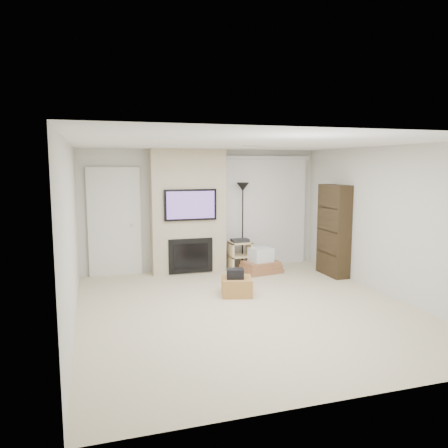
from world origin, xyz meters
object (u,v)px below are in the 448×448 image
object	(u,v)px
floor_lamp	(243,201)
bookshelf	(334,230)
ottoman	(237,286)
box_stack	(261,263)
av_stand	(240,254)

from	to	relation	value
floor_lamp	bookshelf	distance (m)	1.93
ottoman	box_stack	distance (m)	1.65
av_stand	bookshelf	bearing A→B (deg)	-29.27
av_stand	bookshelf	size ratio (longest dim) A/B	0.37
av_stand	box_stack	distance (m)	0.49
floor_lamp	bookshelf	xyz separation A→B (m)	(1.54, -1.03, -0.53)
bookshelf	av_stand	bearing A→B (deg)	150.73
ottoman	av_stand	distance (m)	1.78
ottoman	box_stack	xyz separation A→B (m)	(0.97, 1.34, 0.04)
floor_lamp	ottoman	bearing A→B (deg)	-112.28
ottoman	bookshelf	world-z (taller)	bookshelf
floor_lamp	box_stack	xyz separation A→B (m)	(0.24, -0.43, -1.24)
ottoman	av_stand	size ratio (longest dim) A/B	0.76
av_stand	box_stack	world-z (taller)	av_stand
box_stack	bookshelf	xyz separation A→B (m)	(1.30, -0.60, 0.71)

